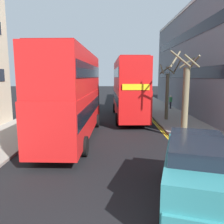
# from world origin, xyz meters

# --- Properties ---
(sidewalk_right) EXTENTS (4.00, 80.00, 0.14)m
(sidewalk_right) POSITION_xyz_m (6.50, 16.00, 0.07)
(sidewalk_right) COLOR gray
(sidewalk_right) RESTS_ON ground
(sidewalk_left) EXTENTS (4.00, 80.00, 0.14)m
(sidewalk_left) POSITION_xyz_m (-6.50, 16.00, 0.07)
(sidewalk_left) COLOR gray
(sidewalk_left) RESTS_ON ground
(kerb_line_outer) EXTENTS (0.10, 56.00, 0.01)m
(kerb_line_outer) POSITION_xyz_m (4.40, 14.00, 0.00)
(kerb_line_outer) COLOR yellow
(kerb_line_outer) RESTS_ON ground
(kerb_line_inner) EXTENTS (0.10, 56.00, 0.01)m
(kerb_line_inner) POSITION_xyz_m (4.24, 14.00, 0.00)
(kerb_line_inner) COLOR yellow
(kerb_line_inner) RESTS_ON ground
(double_decker_bus_away) EXTENTS (3.04, 10.87, 5.64)m
(double_decker_bus_away) POSITION_xyz_m (-2.01, 11.24, 3.03)
(double_decker_bus_away) COLOR red
(double_decker_bus_away) RESTS_ON ground
(double_decker_bus_oncoming) EXTENTS (3.00, 10.87, 5.64)m
(double_decker_bus_oncoming) POSITION_xyz_m (2.14, 18.61, 3.03)
(double_decker_bus_oncoming) COLOR red
(double_decker_bus_oncoming) RESTS_ON ground
(taxi_minivan) EXTENTS (3.16, 5.15, 2.12)m
(taxi_minivan) POSITION_xyz_m (3.18, 3.32, 1.07)
(taxi_minivan) COLOR teal
(taxi_minivan) RESTS_ON ground
(pedestrian_far) EXTENTS (0.34, 0.22, 1.62)m
(pedestrian_far) POSITION_xyz_m (7.70, 23.98, 0.99)
(pedestrian_far) COLOR #2D2D38
(pedestrian_far) RESTS_ON sidewalk_right
(street_tree_near) EXTENTS (1.57, 1.62, 5.32)m
(street_tree_near) POSITION_xyz_m (5.58, 17.19, 2.68)
(street_tree_near) COLOR #6B6047
(street_tree_near) RESTS_ON sidewalk_right
(street_tree_mid) EXTENTS (1.80, 1.94, 6.34)m
(street_tree_mid) POSITION_xyz_m (5.02, 30.34, 3.04)
(street_tree_mid) COLOR #6B6047
(street_tree_mid) RESTS_ON sidewalk_right
(street_tree_far) EXTENTS (1.84, 2.24, 5.63)m
(street_tree_far) POSITION_xyz_m (5.25, 11.17, 2.71)
(street_tree_far) COLOR #6B6047
(street_tree_far) RESTS_ON sidewalk_right
(street_tree_distant) EXTENTS (1.61, 1.66, 5.07)m
(street_tree_distant) POSITION_xyz_m (6.41, 37.30, 2.52)
(street_tree_distant) COLOR #6B6047
(street_tree_distant) RESTS_ON sidewalk_right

